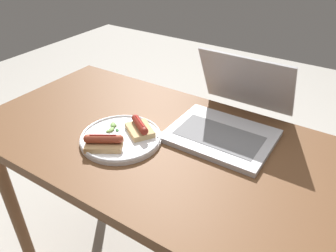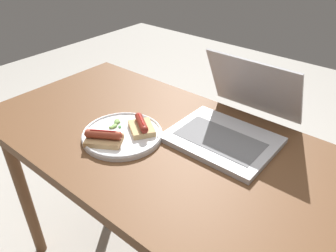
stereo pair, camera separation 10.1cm
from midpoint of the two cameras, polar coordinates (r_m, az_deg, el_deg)
desk at (r=1.11m, az=1.47°, el=-6.35°), size 1.28×0.66×0.78m
laptop at (r=1.08m, az=13.65°, el=0.35°), size 0.33×0.37×0.24m
plate at (r=1.06m, az=-5.28°, el=-1.56°), size 0.26×0.26×0.02m
sausage_toast_left at (r=1.02m, az=-8.37°, el=-2.10°), size 0.13×0.12×0.05m
sausage_toast_middle at (r=1.06m, az=-1.92°, el=-0.10°), size 0.12×0.11×0.05m
salad_pile at (r=1.11m, az=-6.53°, el=0.32°), size 0.06×0.06×0.01m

